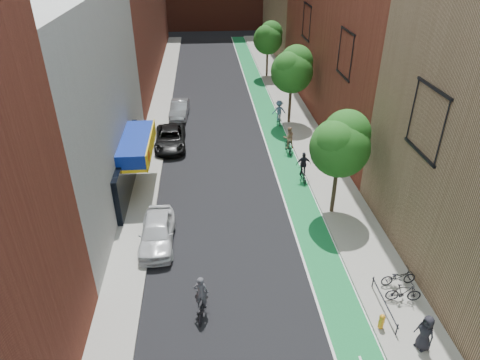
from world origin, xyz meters
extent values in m
cube|color=#12662D|center=(4.00, 26.00, 0.01)|extent=(2.00, 68.00, 0.01)
cube|color=gray|center=(-6.00, 26.00, 0.07)|extent=(2.00, 68.00, 0.15)
cube|color=gray|center=(6.50, 26.00, 0.07)|extent=(3.00, 68.00, 0.15)
cube|color=silver|center=(-11.00, 14.00, 6.00)|extent=(8.00, 20.00, 12.00)
cylinder|color=#332619|center=(5.60, 10.00, 1.65)|extent=(0.24, 0.24, 3.30)
sphere|color=#204F15|center=(5.60, 10.00, 4.38)|extent=(3.36, 3.36, 3.36)
sphere|color=#204F15|center=(6.00, 10.30, 5.10)|extent=(2.64, 2.64, 2.64)
sphere|color=#204F15|center=(5.30, 9.70, 4.86)|extent=(2.40, 2.40, 2.40)
cylinder|color=#332619|center=(5.60, 24.00, 1.73)|extent=(0.24, 0.24, 3.47)
sphere|color=#204F15|center=(5.60, 24.00, 4.60)|extent=(3.53, 3.53, 3.53)
sphere|color=#204F15|center=(6.00, 24.30, 5.36)|extent=(2.77, 2.77, 2.77)
sphere|color=#204F15|center=(5.30, 23.70, 5.10)|extent=(2.52, 2.52, 2.52)
cylinder|color=#332619|center=(5.60, 38.00, 1.59)|extent=(0.24, 0.24, 3.19)
sphere|color=#204F15|center=(5.60, 38.00, 4.23)|extent=(3.25, 3.25, 3.25)
sphere|color=#204F15|center=(6.00, 38.30, 4.93)|extent=(2.55, 2.55, 2.55)
sphere|color=#204F15|center=(5.30, 37.70, 4.70)|extent=(2.32, 2.32, 2.32)
imported|color=silver|center=(-4.59, 7.94, 0.76)|extent=(1.79, 4.45, 1.51)
imported|color=black|center=(-4.55, 20.10, 0.70)|extent=(2.48, 5.13, 1.41)
imported|color=gray|center=(-4.06, 26.53, 0.71)|extent=(1.79, 4.39, 1.42)
imported|color=black|center=(-2.26, 2.75, 0.45)|extent=(0.83, 1.79, 0.91)
imported|color=#48474E|center=(-2.26, 2.85, 1.21)|extent=(0.67, 0.49, 1.71)
imported|color=black|center=(4.50, 18.29, 0.53)|extent=(0.66, 1.81, 1.07)
imported|color=#9A765A|center=(4.50, 18.39, 1.20)|extent=(0.88, 0.72, 1.71)
imported|color=black|center=(4.70, 13.99, 0.40)|extent=(0.55, 1.55, 0.81)
imported|color=black|center=(4.70, 14.09, 1.21)|extent=(1.01, 0.43, 1.71)
imported|color=black|center=(4.67, 23.83, 0.48)|extent=(0.50, 1.61, 0.96)
imported|color=#45607D|center=(4.67, 23.93, 1.25)|extent=(1.18, 0.71, 1.80)
imported|color=black|center=(6.84, 2.63, 0.63)|extent=(1.65, 0.65, 0.96)
imported|color=black|center=(7.04, 3.66, 0.60)|extent=(1.74, 0.70, 0.90)
imported|color=black|center=(6.57, 0.11, 0.99)|extent=(0.81, 0.96, 1.69)
cylinder|color=orange|center=(5.30, 1.23, 0.42)|extent=(0.24, 0.24, 0.54)
sphere|color=orange|center=(5.30, 1.23, 0.75)|extent=(0.25, 0.25, 0.25)
camera|label=1|loc=(-1.73, -10.77, 14.73)|focal=32.00mm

